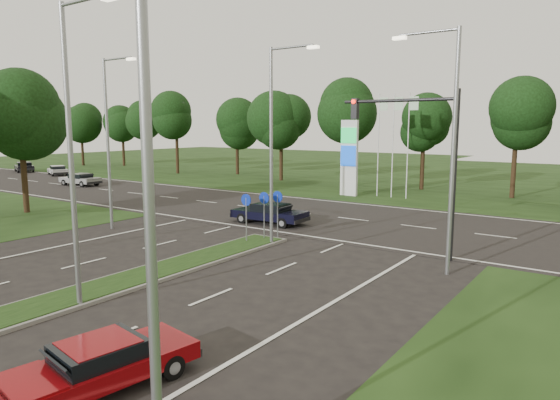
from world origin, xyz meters
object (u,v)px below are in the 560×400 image
Objects in this scene: navy_sedan at (270,213)px; far_car_c at (24,167)px; far_car_a at (80,179)px; red_sedan at (102,363)px; far_car_b at (58,170)px.

navy_sedan is 44.66m from far_car_c.
far_car_a is 18.92m from far_car_c.
far_car_c is (-43.75, 8.95, 0.01)m from navy_sedan.
red_sedan is at bearing -94.98° from far_car_c.
far_car_b is at bearing 64.40° from far_car_a.
far_car_b is (-11.14, 4.41, -0.04)m from far_car_a.
far_car_b is (-44.32, 25.53, 0.01)m from red_sedan.
far_car_c is at bearing 75.36° from navy_sedan.
red_sedan is 1.00× the size of far_car_b.
far_car_c is (-18.40, 4.41, 0.02)m from far_car_a.
far_car_c is at bearing 72.52° from far_car_a.
navy_sedan is at bearing 124.37° from red_sedan.
far_car_a is at bearing 156.63° from red_sedan.
navy_sedan is at bearing -82.34° from far_car_b.
navy_sedan reaches higher than far_car_a.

